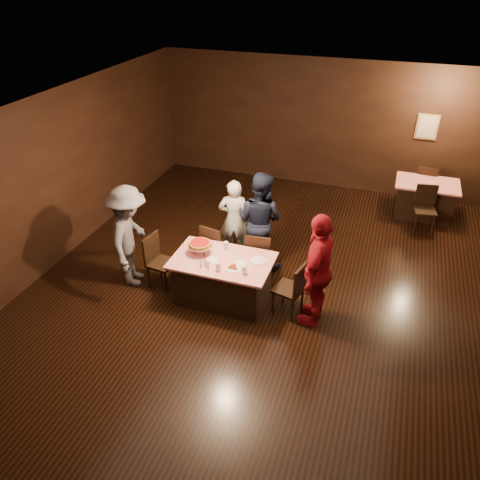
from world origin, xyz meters
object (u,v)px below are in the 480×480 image
pizza_stand (200,244)px  diner_white_jacket (234,219)px  chair_end_left (162,262)px  chair_back_near (425,210)px  chair_far_right (260,255)px  diner_red_shirt (318,270)px  chair_end_right (289,288)px  diner_grey_knit (130,237)px  diner_navy_hoodie (260,220)px  back_table (424,199)px  chair_far_left (217,247)px  plate_empty (258,260)px  glass_back (226,246)px  glass_front_right (244,270)px  chair_back_far (425,184)px  glass_front_left (218,267)px

pizza_stand → diner_white_jacket: bearing=83.5°
chair_end_left → chair_back_near: same height
chair_far_right → diner_red_shirt: size_ratio=0.51×
chair_end_right → diner_grey_knit: (-2.73, -0.04, 0.43)m
chair_end_left → diner_navy_hoodie: (1.36, 1.19, 0.43)m
back_table → chair_end_right: 4.60m
chair_far_left → chair_back_near: same height
plate_empty → glass_back: bearing=166.0°
diner_grey_knit → plate_empty: size_ratio=7.23×
diner_grey_knit → glass_front_right: (2.08, -0.21, -0.06)m
back_table → glass_back: (-3.16, -3.84, 0.46)m
glass_front_right → chair_end_right: bearing=21.0°
diner_red_shirt → chair_end_right: bearing=-88.6°
plate_empty → diner_red_shirt: bearing=-10.4°
plate_empty → chair_end_left: bearing=-174.8°
chair_back_far → diner_grey_knit: 6.74m
back_table → glass_back: 4.99m
chair_end_left → plate_empty: (1.65, 0.15, 0.30)m
chair_end_right → glass_front_left: 1.15m
chair_far_left → diner_grey_knit: diner_grey_knit is taller
chair_far_right → chair_end_right: 1.03m
chair_far_left → chair_end_right: 1.68m
chair_end_left → diner_navy_hoodie: 1.86m
chair_back_far → plate_empty: size_ratio=3.80×
chair_far_right → chair_end_left: same height
diner_navy_hoodie → glass_front_right: (0.19, -1.44, -0.06)m
chair_far_left → chair_far_right: size_ratio=1.00×
diner_navy_hoodie → diner_white_jacket: bearing=2.6°
diner_white_jacket → pizza_stand: 1.26m
plate_empty → glass_back: (-0.60, 0.15, 0.06)m
chair_far_right → plate_empty: chair_far_right is taller
back_table → chair_back_far: 0.61m
chair_back_far → glass_front_left: chair_back_far is taller
chair_end_right → pizza_stand: pizza_stand is taller
chair_far_right → diner_red_shirt: bearing=139.6°
chair_far_right → glass_back: bearing=39.3°
chair_far_left → glass_front_right: (0.85, -1.00, 0.37)m
glass_front_right → glass_front_left: bearing=-172.9°
chair_end_right → diner_navy_hoodie: bearing=-131.2°
chair_far_right → chair_end_left: (-1.50, -0.75, 0.00)m
back_table → chair_far_left: bearing=-136.0°
back_table → glass_front_left: bearing=-124.5°
chair_far_right → back_table: bearing=-134.3°
chair_far_right → diner_grey_knit: bearing=15.6°
chair_far_right → glass_front_right: chair_far_right is taller
pizza_stand → glass_front_right: pizza_stand is taller
chair_far_left → pizza_stand: (0.00, -0.70, 0.48)m
chair_far_left → chair_end_right: same height
chair_back_far → pizza_stand: bearing=57.5°
glass_back → glass_front_right: bearing=-47.7°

